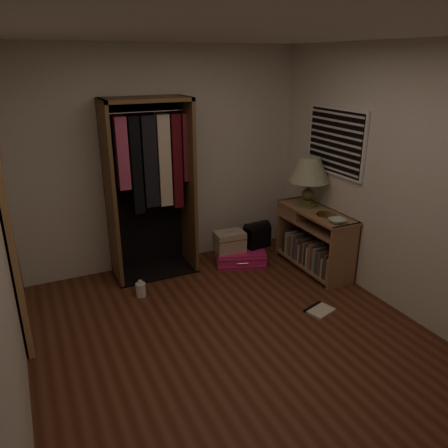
{
  "coord_description": "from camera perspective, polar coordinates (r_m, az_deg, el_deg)",
  "views": [
    {
      "loc": [
        -1.55,
        -2.93,
        2.43
      ],
      "look_at": [
        0.3,
        0.95,
        0.8
      ],
      "focal_mm": 35.0,
      "sensor_mm": 36.0,
      "label": 1
    }
  ],
  "objects": [
    {
      "name": "white_jug",
      "position": [
        4.88,
        -10.82,
        -8.39
      ],
      "size": [
        0.14,
        0.14,
        0.19
      ],
      "rotation": [
        0.0,
        0.0,
        -0.39
      ],
      "color": "white",
      "rests_on": "ground"
    },
    {
      "name": "black_bag",
      "position": [
        5.53,
        4.34,
        -1.29
      ],
      "size": [
        0.32,
        0.23,
        0.33
      ],
      "rotation": [
        0.0,
        0.0,
        0.11
      ],
      "color": "black",
      "rests_on": "pink_suitcase"
    },
    {
      "name": "room_walls",
      "position": [
        3.51,
        3.08,
        5.39
      ],
      "size": [
        3.52,
        4.02,
        2.6
      ],
      "color": "beige",
      "rests_on": "ground"
    },
    {
      "name": "table_lamp",
      "position": [
        5.3,
        11.09,
        6.86
      ],
      "size": [
        0.6,
        0.6,
        0.6
      ],
      "rotation": [
        0.0,
        0.0,
        -0.29
      ],
      "color": "#50592B",
      "rests_on": "console_bookshelf"
    },
    {
      "name": "ceramic_bowl",
      "position": [
        4.92,
        14.57,
        0.4
      ],
      "size": [
        0.21,
        0.21,
        0.04
      ],
      "primitive_type": "imported",
      "rotation": [
        0.0,
        0.0,
        -0.17
      ],
      "color": "#AED1B0",
      "rests_on": "console_bookshelf"
    },
    {
      "name": "console_bookshelf",
      "position": [
        5.42,
        11.47,
        -1.73
      ],
      "size": [
        0.42,
        1.12,
        0.75
      ],
      "color": "#916746",
      "rests_on": "ground"
    },
    {
      "name": "open_wardrobe",
      "position": [
        5.03,
        -9.41,
        6.44
      ],
      "size": [
        1.0,
        0.5,
        2.05
      ],
      "color": "brown",
      "rests_on": "ground"
    },
    {
      "name": "pink_suitcase",
      "position": [
        5.53,
        2.16,
        -4.21
      ],
      "size": [
        0.73,
        0.63,
        0.19
      ],
      "rotation": [
        0.0,
        0.0,
        -0.35
      ],
      "color": "#E51B70",
      "rests_on": "ground"
    },
    {
      "name": "floor_book",
      "position": [
        4.68,
        12.26,
        -10.88
      ],
      "size": [
        0.32,
        0.28,
        0.02
      ],
      "rotation": [
        0.0,
        0.0,
        0.29
      ],
      "color": "beige",
      "rests_on": "ground"
    },
    {
      "name": "brass_tray",
      "position": [
        5.14,
        13.21,
        1.21
      ],
      "size": [
        0.25,
        0.25,
        0.01
      ],
      "rotation": [
        0.0,
        0.0,
        0.1
      ],
      "color": "olive",
      "rests_on": "console_bookshelf"
    },
    {
      "name": "ground",
      "position": [
        4.11,
        2.01,
        -15.51
      ],
      "size": [
        4.0,
        4.0,
        0.0
      ],
      "primitive_type": "plane",
      "color": "#502717",
      "rests_on": "ground"
    },
    {
      "name": "floor_mirror",
      "position": [
        4.24,
        -25.63,
        -3.3
      ],
      "size": [
        0.06,
        0.8,
        1.7
      ],
      "color": "tan",
      "rests_on": "ground"
    },
    {
      "name": "train_case",
      "position": [
        5.4,
        0.75,
        -2.27
      ],
      "size": [
        0.38,
        0.28,
        0.27
      ],
      "rotation": [
        0.0,
        0.0,
        -0.07
      ],
      "color": "tan",
      "rests_on": "pink_suitcase"
    }
  ]
}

